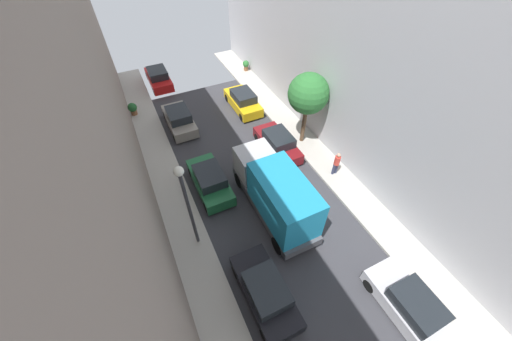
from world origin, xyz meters
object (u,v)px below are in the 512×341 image
pedestrian (337,163)px  street_tree_1 (308,94)px  parked_car_left_3 (179,119)px  parked_car_right_1 (411,307)px  potted_plant_2 (133,108)px  delivery_truck (276,193)px  parked_car_left_4 (159,78)px  parked_car_right_3 (243,101)px  potted_plant_0 (246,65)px  parked_car_left_1 (265,292)px  parked_car_left_2 (210,181)px  parked_car_right_2 (278,143)px  lamp_post (186,198)px

pedestrian → street_tree_1: street_tree_1 is taller
parked_car_left_3 → street_tree_1: (7.50, -5.59, 3.26)m
pedestrian → parked_car_right_1: bearing=-104.9°
street_tree_1 → potted_plant_2: street_tree_1 is taller
delivery_truck → pedestrian: size_ratio=3.84×
parked_car_left_4 → parked_car_right_3: same height
street_tree_1 → parked_car_right_1: bearing=-99.8°
parked_car_right_1 → parked_car_right_3: 17.92m
parked_car_left_3 → street_tree_1: size_ratio=0.81×
parked_car_right_1 → street_tree_1: 12.75m
parked_car_left_3 → parked_car_left_4: 7.03m
parked_car_right_3 → potted_plant_0: (2.85, 5.69, -0.00)m
parked_car_right_3 → potted_plant_0: parked_car_right_3 is taller
parked_car_right_1 → pedestrian: (2.23, 8.40, 0.35)m
parked_car_right_3 → potted_plant_2: parked_car_right_3 is taller
pedestrian → potted_plant_0: (0.62, 15.20, -0.36)m
street_tree_1 → potted_plant_0: size_ratio=5.29×
parked_car_left_1 → pedestrian: (7.63, 5.05, 0.35)m
parked_car_left_2 → parked_car_right_3: (5.40, 7.12, 0.00)m
parked_car_right_2 → lamp_post: 9.13m
parked_car_left_1 → potted_plant_2: 17.72m
parked_car_left_2 → parked_car_right_1: same height
parked_car_right_1 → pedestrian: bearing=75.1°
parked_car_right_1 → parked_car_right_2: bearing=90.0°
lamp_post → pedestrian: bearing=5.3°
parked_car_left_4 → parked_car_right_2: (5.40, -12.74, 0.00)m
parked_car_left_2 → potted_plant_0: 15.24m
parked_car_left_1 → pedestrian: bearing=33.5°
parked_car_left_1 → lamp_post: size_ratio=0.75×
parked_car_left_3 → potted_plant_2: parked_car_left_3 is taller
parked_car_left_3 → lamp_post: 10.86m
parked_car_left_2 → potted_plant_0: parked_car_left_2 is taller
parked_car_right_1 → parked_car_right_3: size_ratio=1.00×
delivery_truck → street_tree_1: 7.06m
parked_car_right_3 → delivery_truck: size_ratio=0.64×
parked_car_left_3 → parked_car_right_1: 18.54m
parked_car_left_3 → potted_plant_0: parked_car_left_3 is taller
pedestrian → lamp_post: lamp_post is taller
pedestrian → lamp_post: (-9.53, -0.89, 2.75)m
parked_car_left_4 → delivery_truck: delivery_truck is taller
parked_car_left_4 → street_tree_1: street_tree_1 is taller
parked_car_left_3 → pedestrian: size_ratio=2.44×
parked_car_left_1 → parked_car_right_1: same height
delivery_truck → potted_plant_2: size_ratio=6.65×
parked_car_left_1 → parked_car_right_2: 10.22m
pedestrian → parked_car_left_3: bearing=129.3°
potted_plant_2 → lamp_post: bearing=-85.4°
pedestrian → potted_plant_2: pedestrian is taller
street_tree_1 → lamp_post: size_ratio=0.93×
parked_car_left_2 → parked_car_right_3: bearing=52.8°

